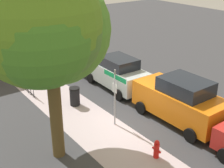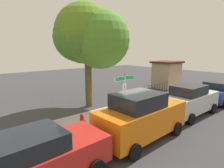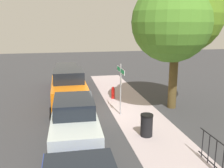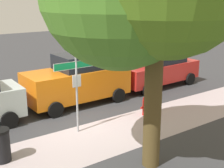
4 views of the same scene
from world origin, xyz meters
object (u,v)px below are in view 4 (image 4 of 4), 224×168
(car_orange, at_px, (78,79))
(trash_bin, at_px, (1,145))
(street_sign, at_px, (76,79))
(fire_hydrant, at_px, (145,106))
(car_red, at_px, (158,69))

(car_orange, xyz_separation_m, trash_bin, (4.35, 3.13, -0.59))
(street_sign, bearing_deg, trash_bin, 10.07)
(trash_bin, bearing_deg, car_orange, -144.30)
(street_sign, xyz_separation_m, fire_hydrant, (-2.97, 0.20, -1.54))
(car_orange, bearing_deg, car_red, 179.14)
(car_orange, relative_size, fire_hydrant, 5.86)
(trash_bin, bearing_deg, fire_hydrant, -177.03)
(car_orange, xyz_separation_m, fire_hydrant, (-1.42, 2.83, -0.70))
(street_sign, xyz_separation_m, trash_bin, (2.81, 0.50, -1.44))
(street_sign, relative_size, trash_bin, 2.78)
(street_sign, bearing_deg, car_orange, -120.44)
(street_sign, relative_size, car_red, 0.59)
(car_orange, bearing_deg, street_sign, 59.04)
(car_red, distance_m, trash_bin, 9.67)
(street_sign, relative_size, fire_hydrant, 3.49)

